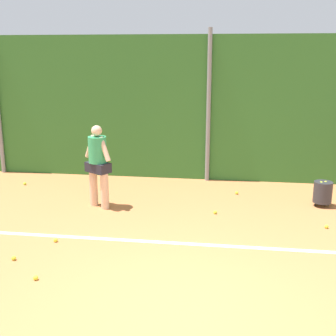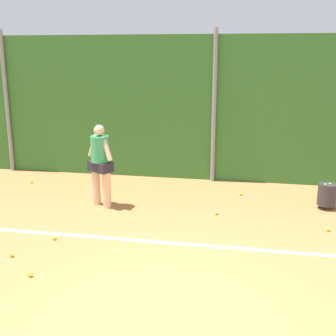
# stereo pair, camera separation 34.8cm
# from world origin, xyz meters

# --- Properties ---
(ground_plane) EXTENTS (27.50, 27.50, 0.00)m
(ground_plane) POSITION_xyz_m (0.00, 1.72, 0.00)
(ground_plane) COLOR #C67542
(hedge_fence_backdrop) EXTENTS (17.88, 0.25, 3.35)m
(hedge_fence_backdrop) POSITION_xyz_m (0.00, 5.87, 1.67)
(hedge_fence_backdrop) COLOR #33702D
(hedge_fence_backdrop) RESTS_ON ground_plane
(fence_post_left) EXTENTS (0.10, 0.10, 3.49)m
(fence_post_left) POSITION_xyz_m (-5.16, 5.70, 1.74)
(fence_post_left) COLOR gray
(fence_post_left) RESTS_ON ground_plane
(fence_post_center) EXTENTS (0.10, 0.10, 3.49)m
(fence_post_center) POSITION_xyz_m (0.00, 5.70, 1.74)
(fence_post_center) COLOR gray
(fence_post_center) RESTS_ON ground_plane
(court_baseline_paint) EXTENTS (13.06, 0.10, 0.01)m
(court_baseline_paint) POSITION_xyz_m (0.00, 2.02, 0.00)
(court_baseline_paint) COLOR white
(court_baseline_paint) RESTS_ON ground_plane
(player_midcourt) EXTENTS (0.60, 0.48, 1.62)m
(player_midcourt) POSITION_xyz_m (-1.99, 3.53, 0.91)
(player_midcourt) COLOR beige
(player_midcourt) RESTS_ON ground_plane
(ball_hopper) EXTENTS (0.36, 0.36, 0.51)m
(ball_hopper) POSITION_xyz_m (2.36, 4.18, 0.29)
(ball_hopper) COLOR #2D2D33
(ball_hopper) RESTS_ON ground_plane
(tennis_ball_0) EXTENTS (0.07, 0.07, 0.07)m
(tennis_ball_0) POSITION_xyz_m (2.22, 3.00, 0.03)
(tennis_ball_0) COLOR #CCDB33
(tennis_ball_0) RESTS_ON ground_plane
(tennis_ball_3) EXTENTS (0.07, 0.07, 0.07)m
(tennis_ball_3) POSITION_xyz_m (-2.21, 1.80, 0.03)
(tennis_ball_3) COLOR #CCDB33
(tennis_ball_3) RESTS_ON ground_plane
(tennis_ball_4) EXTENTS (0.07, 0.07, 0.07)m
(tennis_ball_4) POSITION_xyz_m (0.69, 4.70, 0.03)
(tennis_ball_4) COLOR #CCDB33
(tennis_ball_4) RESTS_ON ground_plane
(tennis_ball_7) EXTENTS (0.07, 0.07, 0.07)m
(tennis_ball_7) POSITION_xyz_m (0.28, 3.44, 0.03)
(tennis_ball_7) COLOR #CCDB33
(tennis_ball_7) RESTS_ON ground_plane
(tennis_ball_8) EXTENTS (0.07, 0.07, 0.07)m
(tennis_ball_8) POSITION_xyz_m (-2.00, 0.59, 0.03)
(tennis_ball_8) COLOR #CCDB33
(tennis_ball_8) RESTS_ON ground_plane
(tennis_ball_9) EXTENTS (0.07, 0.07, 0.07)m
(tennis_ball_9) POSITION_xyz_m (-2.57, 1.10, 0.03)
(tennis_ball_9) COLOR #CCDB33
(tennis_ball_9) RESTS_ON ground_plane
(tennis_ball_10) EXTENTS (0.07, 0.07, 0.07)m
(tennis_ball_10) POSITION_xyz_m (-4.12, 4.71, 0.03)
(tennis_ball_10) COLOR #CCDB33
(tennis_ball_10) RESTS_ON ground_plane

